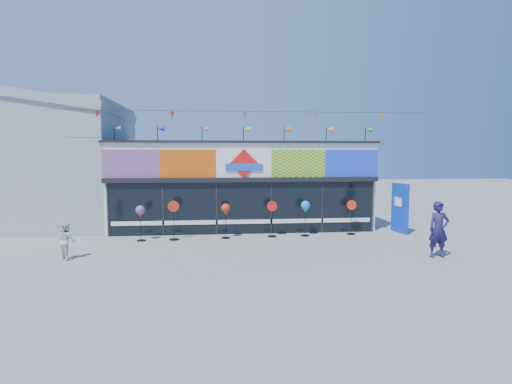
{
  "coord_description": "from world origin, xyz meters",
  "views": [
    {
      "loc": [
        -1.1,
        -13.93,
        3.51
      ],
      "look_at": [
        0.39,
        2.0,
        1.99
      ],
      "focal_mm": 28.0,
      "sensor_mm": 36.0,
      "label": 1
    }
  ],
  "objects": [
    {
      "name": "child",
      "position": [
        -6.2,
        -0.22,
        0.63
      ],
      "size": [
        0.67,
        0.68,
        1.25
      ],
      "primitive_type": "imported",
      "rotation": [
        0.0,
        0.0,
        2.33
      ],
      "color": "silver",
      "rests_on": "ground"
    },
    {
      "name": "spinner_2",
      "position": [
        -0.82,
        2.58,
        1.17
      ],
      "size": [
        0.37,
        0.37,
        1.46
      ],
      "color": "black",
      "rests_on": "ground"
    },
    {
      "name": "spinner_0",
      "position": [
        -4.27,
        2.4,
        1.16
      ],
      "size": [
        0.37,
        0.37,
        1.45
      ],
      "color": "black",
      "rests_on": "ground"
    },
    {
      "name": "kite_shop",
      "position": [
        0.0,
        5.94,
        2.05
      ],
      "size": [
        16.0,
        5.7,
        5.31
      ],
      "color": "silver",
      "rests_on": "ground"
    },
    {
      "name": "spinner_5",
      "position": [
        4.68,
        2.9,
        0.8
      ],
      "size": [
        0.42,
        0.38,
        1.51
      ],
      "color": "black",
      "rests_on": "ground"
    },
    {
      "name": "blue_sign",
      "position": [
        6.97,
        3.08,
        1.11
      ],
      "size": [
        0.33,
        1.12,
        2.22
      ],
      "rotation": [
        0.0,
        0.0,
        0.15
      ],
      "color": "#0D37C8",
      "rests_on": "ground"
    },
    {
      "name": "adult_man",
      "position": [
        6.34,
        -1.19,
        0.96
      ],
      "size": [
        0.71,
        0.47,
        1.92
      ],
      "primitive_type": "imported",
      "rotation": [
        0.0,
        0.0,
        -0.02
      ],
      "color": "#201749",
      "rests_on": "ground"
    },
    {
      "name": "spinner_4",
      "position": [
        2.59,
        2.72,
        1.22
      ],
      "size": [
        0.39,
        0.39,
        1.52
      ],
      "color": "black",
      "rests_on": "ground"
    },
    {
      "name": "ground",
      "position": [
        0.0,
        0.0,
        0.0
      ],
      "size": [
        80.0,
        80.0,
        0.0
      ],
      "primitive_type": "plane",
      "color": "slate",
      "rests_on": "ground"
    },
    {
      "name": "neighbour_building",
      "position": [
        -10.0,
        7.0,
        3.2
      ],
      "size": [
        8.18,
        7.2,
        6.87
      ],
      "color": "#939698",
      "rests_on": "ground"
    },
    {
      "name": "spinner_3",
      "position": [
        1.15,
        2.7,
        0.81
      ],
      "size": [
        0.43,
        0.39,
        1.54
      ],
      "color": "black",
      "rests_on": "ground"
    },
    {
      "name": "spinner_1",
      "position": [
        -2.95,
        2.46,
        0.86
      ],
      "size": [
        0.44,
        0.41,
        1.62
      ],
      "color": "black",
      "rests_on": "ground"
    }
  ]
}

